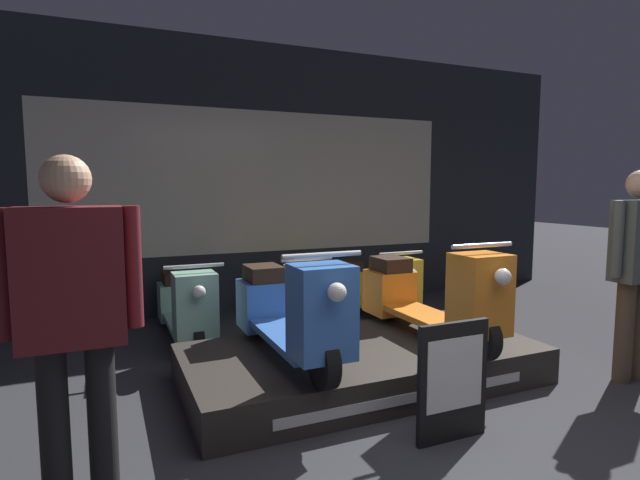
{
  "coord_description": "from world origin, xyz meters",
  "views": [
    {
      "loc": [
        -1.79,
        -1.88,
        1.5
      ],
      "look_at": [
        0.0,
        2.21,
        1.02
      ],
      "focal_mm": 28.0,
      "sensor_mm": 36.0,
      "label": 1
    }
  ],
  "objects_px": {
    "scooter_display_right": "(429,296)",
    "price_sign_board": "(453,381)",
    "scooter_display_left": "(288,311)",
    "scooter_backrow_1": "(286,296)",
    "scooter_backrow_0": "(185,306)",
    "person_right_browsing": "(636,261)",
    "person_left_browsing": "(72,304)",
    "scooter_backrow_2": "(372,288)"
  },
  "relations": [
    {
      "from": "scooter_backrow_0",
      "to": "price_sign_board",
      "type": "relative_size",
      "value": 2.3
    },
    {
      "from": "scooter_backrow_2",
      "to": "price_sign_board",
      "type": "distance_m",
      "value": 2.79
    },
    {
      "from": "person_right_browsing",
      "to": "scooter_display_left",
      "type": "bearing_deg",
      "value": 162.27
    },
    {
      "from": "person_left_browsing",
      "to": "scooter_display_left",
      "type": "bearing_deg",
      "value": 31.26
    },
    {
      "from": "scooter_display_left",
      "to": "person_right_browsing",
      "type": "relative_size",
      "value": 1.02
    },
    {
      "from": "scooter_backrow_2",
      "to": "scooter_backrow_0",
      "type": "bearing_deg",
      "value": 180.0
    },
    {
      "from": "scooter_display_left",
      "to": "person_left_browsing",
      "type": "bearing_deg",
      "value": -148.74
    },
    {
      "from": "scooter_backrow_1",
      "to": "price_sign_board",
      "type": "xyz_separation_m",
      "value": [
        0.1,
        -2.63,
        0.02
      ]
    },
    {
      "from": "person_right_browsing",
      "to": "price_sign_board",
      "type": "relative_size",
      "value": 2.26
    },
    {
      "from": "scooter_backrow_1",
      "to": "person_right_browsing",
      "type": "height_order",
      "value": "person_right_browsing"
    },
    {
      "from": "scooter_backrow_0",
      "to": "scooter_backrow_2",
      "type": "bearing_deg",
      "value": 0.0
    },
    {
      "from": "scooter_backrow_0",
      "to": "person_left_browsing",
      "type": "distance_m",
      "value": 2.64
    },
    {
      "from": "scooter_display_right",
      "to": "person_right_browsing",
      "type": "relative_size",
      "value": 1.02
    },
    {
      "from": "scooter_backrow_0",
      "to": "price_sign_board",
      "type": "bearing_deg",
      "value": -66.56
    },
    {
      "from": "scooter_display_left",
      "to": "scooter_backrow_1",
      "type": "distance_m",
      "value": 1.73
    },
    {
      "from": "person_right_browsing",
      "to": "price_sign_board",
      "type": "distance_m",
      "value": 1.96
    },
    {
      "from": "scooter_display_left",
      "to": "scooter_backrow_1",
      "type": "relative_size",
      "value": 1.0
    },
    {
      "from": "scooter_display_right",
      "to": "scooter_backrow_2",
      "type": "height_order",
      "value": "scooter_display_right"
    },
    {
      "from": "price_sign_board",
      "to": "scooter_display_left",
      "type": "bearing_deg",
      "value": 122.98
    },
    {
      "from": "person_left_browsing",
      "to": "scooter_backrow_0",
      "type": "bearing_deg",
      "value": 70.79
    },
    {
      "from": "scooter_display_left",
      "to": "person_left_browsing",
      "type": "xyz_separation_m",
      "value": [
        -1.33,
        -0.81,
        0.36
      ]
    },
    {
      "from": "person_left_browsing",
      "to": "price_sign_board",
      "type": "bearing_deg",
      "value": -5.85
    },
    {
      "from": "person_left_browsing",
      "to": "person_right_browsing",
      "type": "relative_size",
      "value": 1.01
    },
    {
      "from": "scooter_display_left",
      "to": "scooter_backrow_2",
      "type": "xyz_separation_m",
      "value": [
        1.6,
        1.62,
        -0.27
      ]
    },
    {
      "from": "person_left_browsing",
      "to": "scooter_backrow_1",
      "type": "bearing_deg",
      "value": 52.12
    },
    {
      "from": "scooter_backrow_0",
      "to": "person_left_browsing",
      "type": "relative_size",
      "value": 1.01
    },
    {
      "from": "person_left_browsing",
      "to": "price_sign_board",
      "type": "xyz_separation_m",
      "value": [
        1.98,
        -0.2,
        -0.61
      ]
    },
    {
      "from": "scooter_display_right",
      "to": "scooter_backrow_1",
      "type": "relative_size",
      "value": 1.0
    },
    {
      "from": "scooter_backrow_0",
      "to": "scooter_backrow_1",
      "type": "distance_m",
      "value": 1.04
    },
    {
      "from": "scooter_display_left",
      "to": "person_right_browsing",
      "type": "xyz_separation_m",
      "value": [
        2.52,
        -0.81,
        0.32
      ]
    },
    {
      "from": "scooter_display_left",
      "to": "scooter_display_right",
      "type": "height_order",
      "value": "same"
    },
    {
      "from": "scooter_backrow_1",
      "to": "scooter_backrow_2",
      "type": "bearing_deg",
      "value": 0.0
    },
    {
      "from": "scooter_display_right",
      "to": "scooter_backrow_2",
      "type": "xyz_separation_m",
      "value": [
        0.39,
        1.62,
        -0.27
      ]
    },
    {
      "from": "scooter_display_left",
      "to": "scooter_backrow_0",
      "type": "height_order",
      "value": "scooter_display_left"
    },
    {
      "from": "scooter_display_right",
      "to": "person_right_browsing",
      "type": "bearing_deg",
      "value": -31.58
    },
    {
      "from": "person_right_browsing",
      "to": "scooter_backrow_1",
      "type": "bearing_deg",
      "value": 129.01
    },
    {
      "from": "scooter_display_right",
      "to": "person_left_browsing",
      "type": "height_order",
      "value": "person_left_browsing"
    },
    {
      "from": "scooter_backrow_2",
      "to": "person_left_browsing",
      "type": "height_order",
      "value": "person_left_browsing"
    },
    {
      "from": "scooter_display_right",
      "to": "scooter_backrow_0",
      "type": "height_order",
      "value": "scooter_display_right"
    },
    {
      "from": "scooter_backrow_0",
      "to": "person_right_browsing",
      "type": "xyz_separation_m",
      "value": [
        3.0,
        -2.42,
        0.59
      ]
    },
    {
      "from": "scooter_display_right",
      "to": "price_sign_board",
      "type": "distance_m",
      "value": 1.18
    },
    {
      "from": "scooter_display_right",
      "to": "price_sign_board",
      "type": "height_order",
      "value": "scooter_display_right"
    }
  ]
}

